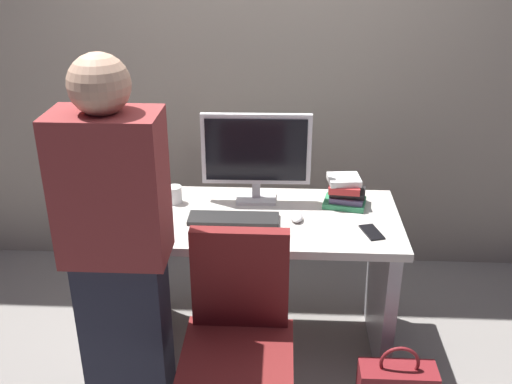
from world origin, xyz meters
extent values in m
plane|color=gray|center=(0.00, 0.00, 0.00)|extent=(9.00, 9.00, 0.00)
cube|color=#9E9384|center=(0.00, 0.91, 1.50)|extent=(6.40, 0.10, 3.00)
cube|color=beige|center=(0.00, 0.00, 0.72)|extent=(1.38, 0.66, 0.04)
cube|color=#B2B2B7|center=(-0.63, 0.00, 0.35)|extent=(0.06, 0.58, 0.70)
cube|color=#B2B2B7|center=(0.63, 0.00, 0.35)|extent=(0.06, 0.58, 0.70)
cube|color=maroon|center=(-0.04, -0.70, 0.46)|extent=(0.44, 0.44, 0.08)
cube|color=maroon|center=(-0.04, -0.51, 0.72)|extent=(0.40, 0.06, 0.44)
cube|color=#262838|center=(-0.51, -0.58, 0.42)|extent=(0.34, 0.20, 0.85)
cube|color=maroon|center=(-0.51, -0.58, 1.14)|extent=(0.40, 0.24, 0.58)
sphere|color=tan|center=(-0.51, -0.58, 1.53)|extent=(0.22, 0.22, 0.22)
cube|color=silver|center=(-0.01, 0.18, 0.75)|extent=(0.20, 0.14, 0.02)
cube|color=silver|center=(-0.01, 0.18, 0.80)|extent=(0.04, 0.03, 0.08)
cube|color=silver|center=(-0.01, 0.18, 1.02)|extent=(0.54, 0.04, 0.36)
cube|color=black|center=(-0.01, 0.16, 1.02)|extent=(0.50, 0.02, 0.32)
cube|color=#262626|center=(-0.11, -0.05, 0.75)|extent=(0.43, 0.13, 0.02)
ellipsoid|color=white|center=(0.19, -0.03, 0.76)|extent=(0.06, 0.10, 0.03)
cylinder|color=white|center=(-0.50, -0.11, 0.79)|extent=(0.08, 0.08, 0.10)
cylinder|color=silver|center=(-0.42, 0.13, 0.79)|extent=(0.08, 0.08, 0.09)
cube|color=#338C59|center=(0.43, 0.14, 0.75)|extent=(0.23, 0.19, 0.03)
cube|color=#594C72|center=(0.44, 0.14, 0.78)|extent=(0.19, 0.16, 0.03)
cube|color=black|center=(0.45, 0.15, 0.81)|extent=(0.19, 0.15, 0.03)
cube|color=red|center=(0.43, 0.15, 0.84)|extent=(0.17, 0.17, 0.03)
cube|color=white|center=(0.43, 0.16, 0.87)|extent=(0.17, 0.15, 0.03)
cube|color=black|center=(0.53, -0.14, 0.75)|extent=(0.11, 0.16, 0.01)
torus|color=maroon|center=(0.65, -0.49, 0.29)|extent=(0.18, 0.02, 0.18)
camera|label=1|loc=(0.12, -2.54, 2.04)|focal=41.47mm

